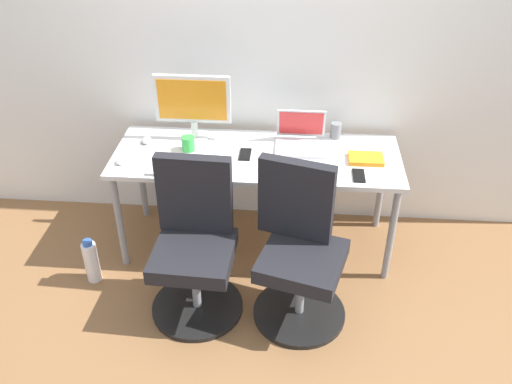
{
  "coord_description": "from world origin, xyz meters",
  "views": [
    {
      "loc": [
        0.23,
        -2.97,
        2.42
      ],
      "look_at": [
        0.0,
        -0.05,
        0.46
      ],
      "focal_mm": 38.81,
      "sensor_mm": 36.0,
      "label": 1
    }
  ],
  "objects_px": {
    "open_laptop": "(300,138)",
    "office_chair_left": "(195,247)",
    "coffee_mug": "(188,144)",
    "water_bottle_on_floor": "(91,261)",
    "office_chair_right": "(299,252)",
    "desktop_monitor": "(193,103)"
  },
  "relations": [
    {
      "from": "open_laptop",
      "to": "office_chair_left",
      "type": "bearing_deg",
      "value": -128.72
    },
    {
      "from": "office_chair_left",
      "to": "open_laptop",
      "type": "relative_size",
      "value": 3.03
    },
    {
      "from": "office_chair_left",
      "to": "coffee_mug",
      "type": "relative_size",
      "value": 10.22
    },
    {
      "from": "water_bottle_on_floor",
      "to": "coffee_mug",
      "type": "height_order",
      "value": "coffee_mug"
    },
    {
      "from": "office_chair_right",
      "to": "water_bottle_on_floor",
      "type": "xyz_separation_m",
      "value": [
        -1.28,
        0.14,
        -0.28
      ]
    },
    {
      "from": "office_chair_left",
      "to": "coffee_mug",
      "type": "height_order",
      "value": "office_chair_left"
    },
    {
      "from": "office_chair_left",
      "to": "office_chair_right",
      "type": "height_order",
      "value": "same"
    },
    {
      "from": "office_chair_right",
      "to": "water_bottle_on_floor",
      "type": "height_order",
      "value": "office_chair_right"
    },
    {
      "from": "coffee_mug",
      "to": "desktop_monitor",
      "type": "bearing_deg",
      "value": 85.27
    },
    {
      "from": "office_chair_left",
      "to": "open_laptop",
      "type": "distance_m",
      "value": 0.98
    },
    {
      "from": "office_chair_right",
      "to": "office_chair_left",
      "type": "bearing_deg",
      "value": 179.78
    },
    {
      "from": "water_bottle_on_floor",
      "to": "coffee_mug",
      "type": "xyz_separation_m",
      "value": [
        0.57,
        0.47,
        0.6
      ]
    },
    {
      "from": "water_bottle_on_floor",
      "to": "open_laptop",
      "type": "relative_size",
      "value": 1.0
    },
    {
      "from": "water_bottle_on_floor",
      "to": "desktop_monitor",
      "type": "height_order",
      "value": "desktop_monitor"
    },
    {
      "from": "office_chair_right",
      "to": "water_bottle_on_floor",
      "type": "bearing_deg",
      "value": 173.71
    },
    {
      "from": "water_bottle_on_floor",
      "to": "desktop_monitor",
      "type": "bearing_deg",
      "value": 47.07
    },
    {
      "from": "desktop_monitor",
      "to": "office_chair_left",
      "type": "bearing_deg",
      "value": -81.61
    },
    {
      "from": "desktop_monitor",
      "to": "water_bottle_on_floor",
      "type": "bearing_deg",
      "value": -132.93
    },
    {
      "from": "desktop_monitor",
      "to": "coffee_mug",
      "type": "xyz_separation_m",
      "value": [
        -0.01,
        -0.16,
        -0.2
      ]
    },
    {
      "from": "open_laptop",
      "to": "coffee_mug",
      "type": "bearing_deg",
      "value": -171.05
    },
    {
      "from": "office_chair_left",
      "to": "coffee_mug",
      "type": "bearing_deg",
      "value": 101.72
    },
    {
      "from": "office_chair_left",
      "to": "desktop_monitor",
      "type": "height_order",
      "value": "desktop_monitor"
    }
  ]
}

